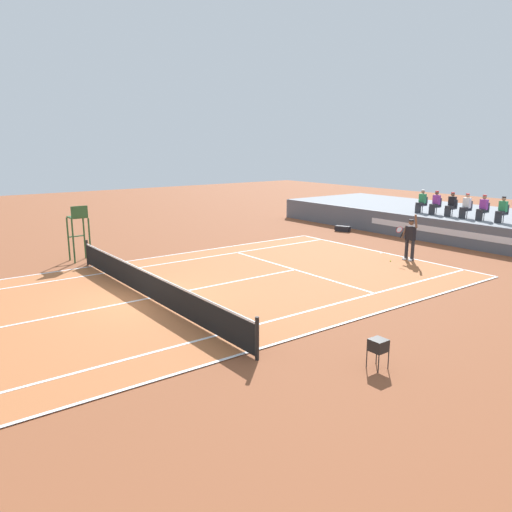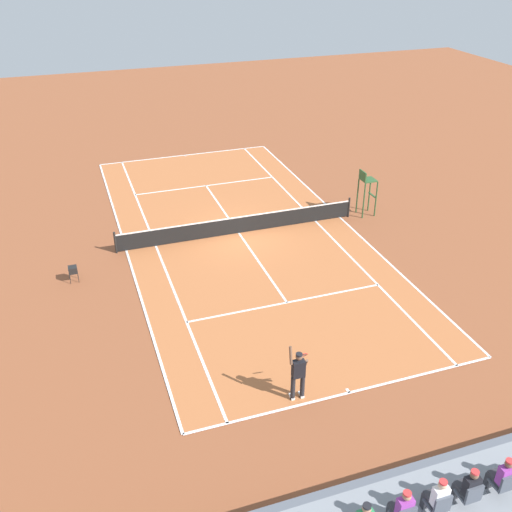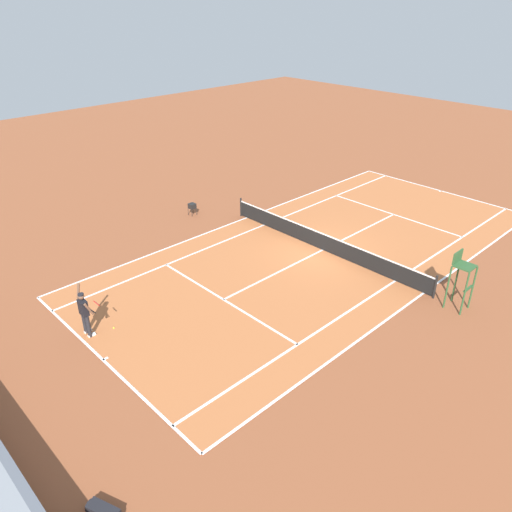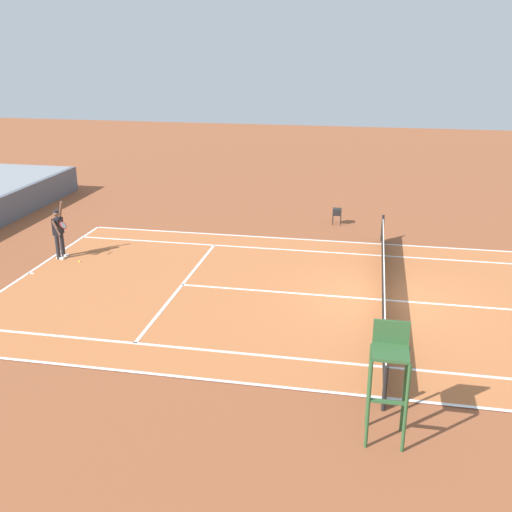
{
  "view_description": "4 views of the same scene",
  "coord_description": "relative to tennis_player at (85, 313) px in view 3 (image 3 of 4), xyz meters",
  "views": [
    {
      "loc": [
        14.69,
        -6.6,
        4.98
      ],
      "look_at": [
        0.51,
        4.05,
        1.0
      ],
      "focal_mm": 34.96,
      "sensor_mm": 36.0,
      "label": 1
    },
    {
      "loc": [
        7.47,
        24.39,
        13.16
      ],
      "look_at": [
        0.51,
        4.05,
        1.0
      ],
      "focal_mm": 40.98,
      "sensor_mm": 36.0,
      "label": 2
    },
    {
      "loc": [
        -13.34,
        17.37,
        11.28
      ],
      "look_at": [
        0.51,
        4.05,
        1.0
      ],
      "focal_mm": 34.78,
      "sensor_mm": 36.0,
      "label": 3
    },
    {
      "loc": [
        -17.4,
        0.58,
        7.52
      ],
      "look_at": [
        0.51,
        4.05,
        1.0
      ],
      "focal_mm": 42.35,
      "sensor_mm": 36.0,
      "label": 4
    }
  ],
  "objects": [
    {
      "name": "equipment_bag",
      "position": [
        -6.96,
        3.19,
        -0.83
      ],
      "size": [
        0.95,
        0.62,
        0.32
      ],
      "color": "black",
      "rests_on": "ground"
    },
    {
      "name": "umpire_chair",
      "position": [
        -8.54,
        -11.54,
        0.56
      ],
      "size": [
        0.77,
        0.77,
        2.44
      ],
      "color": "#2D562D",
      "rests_on": "ground"
    },
    {
      "name": "tennis_player",
      "position": [
        0.0,
        0.0,
        0.0
      ],
      "size": [
        0.77,
        0.62,
        2.08
      ],
      "color": "#232328",
      "rests_on": "ground"
    },
    {
      "name": "ground_plane",
      "position": [
        -1.68,
        -11.54,
        -0.99
      ],
      "size": [
        80.0,
        80.0,
        0.0
      ],
      "primitive_type": "plane",
      "color": "brown"
    },
    {
      "name": "net",
      "position": [
        -1.68,
        -11.54,
        -0.47
      ],
      "size": [
        11.98,
        0.1,
        1.07
      ],
      "color": "black",
      "rests_on": "ground"
    },
    {
      "name": "tennis_ball",
      "position": [
        -0.3,
        -0.86,
        -0.96
      ],
      "size": [
        0.07,
        0.07,
        0.07
      ],
      "primitive_type": "sphere",
      "color": "#D1E533",
      "rests_on": "ground"
    },
    {
      "name": "court",
      "position": [
        -1.68,
        -11.54,
        -0.98
      ],
      "size": [
        11.08,
        23.88,
        0.03
      ],
      "color": "#B76638",
      "rests_on": "ground"
    },
    {
      "name": "ball_hopper",
      "position": [
        6.26,
        -9.63,
        -0.42
      ],
      "size": [
        0.36,
        0.36,
        0.7
      ],
      "color": "black",
      "rests_on": "ground"
    }
  ]
}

